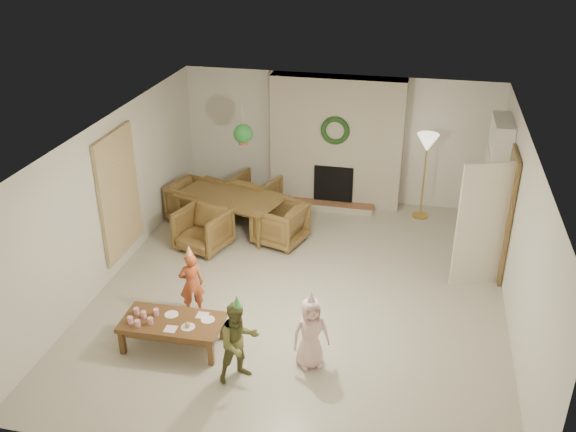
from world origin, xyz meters
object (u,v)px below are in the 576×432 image
(dining_table, at_px, (231,213))
(coffee_table_top, at_px, (172,322))
(dining_chair_far, at_px, (255,194))
(child_red, at_px, (192,284))
(dining_chair_right, at_px, (280,224))
(child_plaid, at_px, (239,342))
(dining_chair_left, at_px, (194,201))
(dining_chair_near, at_px, (203,229))
(child_pink, at_px, (311,333))

(dining_table, height_order, coffee_table_top, dining_table)
(dining_chair_far, bearing_deg, child_red, 107.17)
(dining_chair_right, relative_size, child_plaid, 0.74)
(dining_chair_left, bearing_deg, dining_chair_right, -90.00)
(dining_chair_near, distance_m, child_red, 1.91)
(dining_chair_left, relative_size, coffee_table_top, 0.60)
(dining_chair_near, height_order, child_pink, child_pink)
(dining_chair_near, xyz_separation_m, child_red, (0.48, -1.84, 0.12))
(coffee_table_top, bearing_deg, dining_chair_far, 88.53)
(dining_table, bearing_deg, dining_chair_right, 0.00)
(dining_chair_near, bearing_deg, child_pink, -30.77)
(dining_table, relative_size, coffee_table_top, 1.41)
(dining_chair_far, xyz_separation_m, dining_chair_right, (0.74, -1.09, 0.00))
(child_plaid, xyz_separation_m, child_pink, (0.81, 0.43, -0.05))
(dining_chair_left, height_order, dining_chair_right, same)
(dining_table, distance_m, child_pink, 3.99)
(dining_chair_right, distance_m, child_red, 2.44)
(dining_table, xyz_separation_m, coffee_table_top, (0.25, -3.41, 0.05))
(dining_table, distance_m, dining_chair_near, 0.82)
(child_red, distance_m, child_pink, 2.01)
(child_pink, bearing_deg, dining_chair_right, 81.20)
(dining_table, height_order, dining_chair_left, dining_chair_left)
(child_red, xyz_separation_m, child_plaid, (1.05, -1.20, 0.06))
(dining_table, relative_size, child_red, 1.92)
(dining_chair_right, bearing_deg, dining_chair_far, -128.66)
(child_red, relative_size, child_plaid, 0.90)
(dining_chair_left, height_order, child_plaid, child_plaid)
(coffee_table_top, bearing_deg, dining_chair_left, 104.28)
(dining_table, height_order, dining_chair_right, dining_chair_right)
(dining_chair_far, bearing_deg, dining_chair_right, 141.34)
(dining_chair_left, distance_m, child_red, 3.05)
(child_plaid, relative_size, child_pink, 1.11)
(dining_table, bearing_deg, dining_chair_far, 90.00)
(child_red, bearing_deg, child_pink, 130.54)
(child_plaid, height_order, child_pink, child_plaid)
(dining_chair_left, height_order, child_pink, child_pink)
(dining_chair_right, xyz_separation_m, child_pink, (1.11, -3.09, 0.13))
(dining_table, relative_size, child_plaid, 1.72)
(coffee_table_top, height_order, child_red, child_red)
(dining_chair_left, xyz_separation_m, dining_chair_right, (1.77, -0.55, 0.00))
(dining_table, xyz_separation_m, child_pink, (2.10, -3.39, 0.16))
(dining_chair_near, xyz_separation_m, dining_chair_left, (-0.54, 1.03, 0.00))
(dining_chair_near, relative_size, dining_chair_left, 1.00)
(dining_chair_right, xyz_separation_m, coffee_table_top, (-0.73, -3.11, 0.01))
(dining_chair_near, xyz_separation_m, dining_chair_far, (0.49, 1.57, 0.00))
(dining_chair_far, distance_m, child_plaid, 4.73)
(dining_chair_far, bearing_deg, child_pink, 131.19)
(dining_table, height_order, child_red, child_red)
(child_pink, bearing_deg, coffee_table_top, 152.06)
(dining_table, bearing_deg, child_pink, -41.00)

